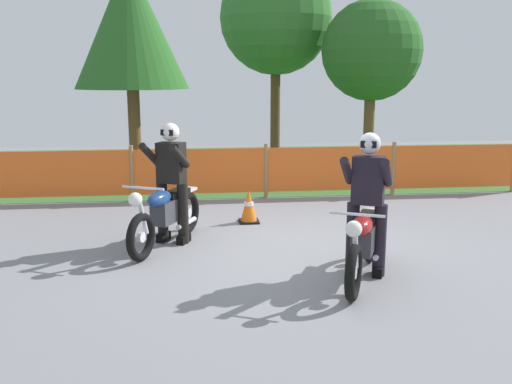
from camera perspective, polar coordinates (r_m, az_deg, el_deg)
ground at (r=7.71m, az=4.39°, el=-6.01°), size 24.00×24.00×0.02m
grass_verge at (r=14.66m, az=-0.98°, el=2.60°), size 24.00×7.63×0.01m
barrier_fence at (r=10.84m, az=1.02°, el=2.21°), size 10.16×0.08×1.05m
tree_leftmost at (r=13.53m, az=-12.54°, el=16.08°), size 2.57×2.57×4.87m
tree_near_left at (r=16.67m, az=2.01°, el=17.02°), size 3.15×3.15×5.46m
tree_near_right at (r=15.33m, az=11.56°, el=13.72°), size 2.59×2.59×4.24m
motorcycle_lead at (r=6.64m, az=10.76°, el=-4.99°), size 0.98×1.81×0.93m
motorcycle_trailing at (r=7.88m, az=-9.06°, el=-2.19°), size 1.01×1.85×0.95m
rider_lead at (r=6.72m, az=11.17°, el=-0.38°), size 0.70×0.78×1.69m
rider_trailing at (r=7.95m, az=-8.53°, el=1.34°), size 0.70×0.71×1.69m
traffic_cone at (r=9.09m, az=-0.73°, el=-1.46°), size 0.32×0.32×0.53m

